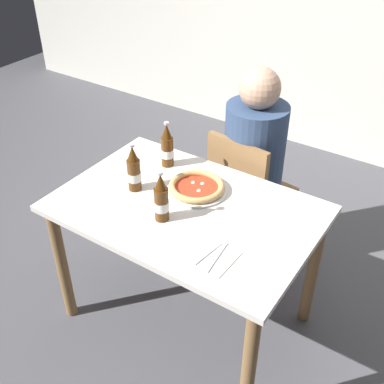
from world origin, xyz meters
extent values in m
plane|color=#4C4C51|center=(0.00, 0.00, 0.00)|extent=(8.00, 8.00, 0.00)
cube|color=silver|center=(0.00, 0.00, 0.73)|extent=(1.20, 0.80, 0.03)
cylinder|color=olive|center=(-0.54, -0.34, 0.36)|extent=(0.06, 0.06, 0.72)
cylinder|color=olive|center=(0.54, -0.34, 0.36)|extent=(0.06, 0.06, 0.72)
cylinder|color=olive|center=(-0.54, 0.34, 0.36)|extent=(0.06, 0.06, 0.72)
cylinder|color=olive|center=(0.54, 0.34, 0.36)|extent=(0.06, 0.06, 0.72)
cube|color=olive|center=(0.01, 0.68, 0.43)|extent=(0.44, 0.44, 0.04)
cube|color=olive|center=(-0.01, 0.50, 0.65)|extent=(0.38, 0.08, 0.40)
cylinder|color=olive|center=(0.20, 0.83, 0.21)|extent=(0.04, 0.04, 0.41)
cylinder|color=olive|center=(-0.14, 0.87, 0.21)|extent=(0.04, 0.04, 0.41)
cylinder|color=olive|center=(0.16, 0.49, 0.21)|extent=(0.04, 0.04, 0.41)
cylinder|color=olive|center=(-0.18, 0.53, 0.21)|extent=(0.04, 0.04, 0.41)
cube|color=#2D3342|center=(0.01, 0.66, 0.23)|extent=(0.32, 0.28, 0.45)
cylinder|color=#33476B|center=(0.01, 0.66, 0.73)|extent=(0.34, 0.34, 0.55)
sphere|color=tan|center=(0.01, 0.66, 1.10)|extent=(0.22, 0.22, 0.22)
cylinder|color=white|center=(-0.02, 0.13, 0.76)|extent=(0.29, 0.29, 0.01)
cylinder|color=#BC381E|center=(-0.02, 0.13, 0.77)|extent=(0.21, 0.21, 0.01)
torus|color=tan|center=(-0.02, 0.13, 0.78)|extent=(0.27, 0.27, 0.03)
sphere|color=silver|center=(-0.06, 0.15, 0.77)|extent=(0.02, 0.02, 0.02)
sphere|color=silver|center=(0.00, 0.11, 0.77)|extent=(0.02, 0.02, 0.02)
sphere|color=silver|center=(-0.02, 0.17, 0.77)|extent=(0.02, 0.02, 0.02)
cylinder|color=#512D0F|center=(-0.28, 0.25, 0.83)|extent=(0.06, 0.06, 0.16)
cone|color=#512D0F|center=(-0.28, 0.25, 0.95)|extent=(0.05, 0.05, 0.07)
cylinder|color=#B7B7BC|center=(-0.28, 0.25, 0.99)|extent=(0.03, 0.03, 0.01)
cylinder|color=white|center=(-0.28, 0.25, 0.82)|extent=(0.07, 0.07, 0.04)
cylinder|color=#512D0F|center=(-0.04, -0.14, 0.83)|extent=(0.06, 0.06, 0.16)
cone|color=#512D0F|center=(-0.04, -0.14, 0.95)|extent=(0.05, 0.05, 0.07)
cylinder|color=#B7B7BC|center=(-0.04, -0.14, 0.99)|extent=(0.03, 0.03, 0.01)
cylinder|color=white|center=(-0.04, -0.14, 0.82)|extent=(0.07, 0.07, 0.04)
cylinder|color=#512D0F|center=(-0.28, -0.02, 0.83)|extent=(0.06, 0.06, 0.16)
cone|color=#512D0F|center=(-0.28, -0.02, 0.95)|extent=(0.05, 0.05, 0.07)
cylinder|color=#B7B7BC|center=(-0.28, -0.02, 0.99)|extent=(0.03, 0.03, 0.01)
cylinder|color=white|center=(-0.28, -0.02, 0.82)|extent=(0.07, 0.07, 0.04)
cube|color=white|center=(0.28, -0.22, 0.75)|extent=(0.19, 0.19, 0.00)
cube|color=silver|center=(0.30, -0.22, 0.76)|extent=(0.04, 0.19, 0.00)
cube|color=silver|center=(0.26, -0.22, 0.76)|extent=(0.03, 0.17, 0.00)
camera|label=1|loc=(1.00, -1.44, 2.06)|focal=44.45mm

